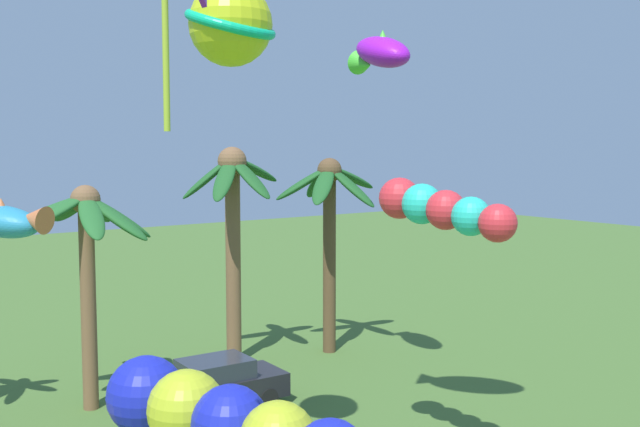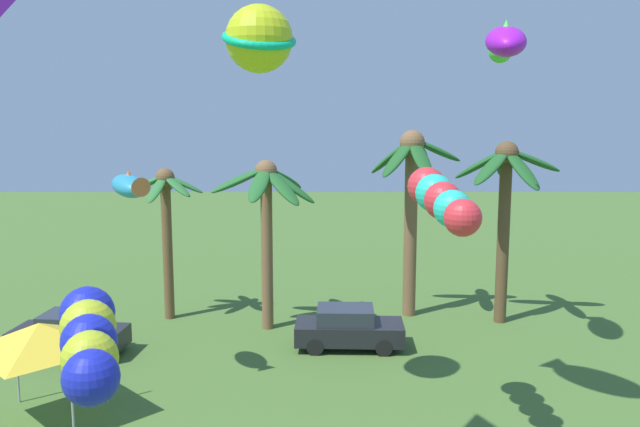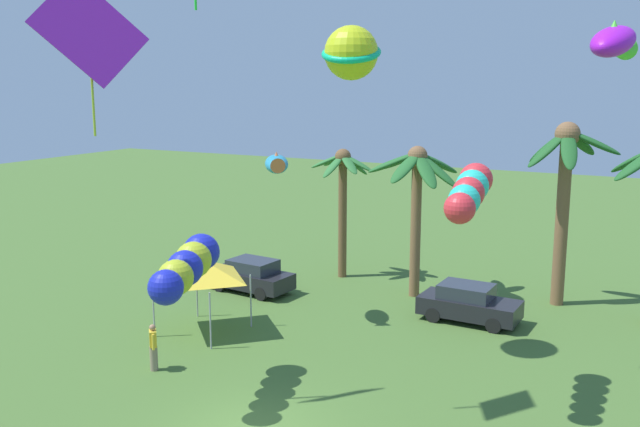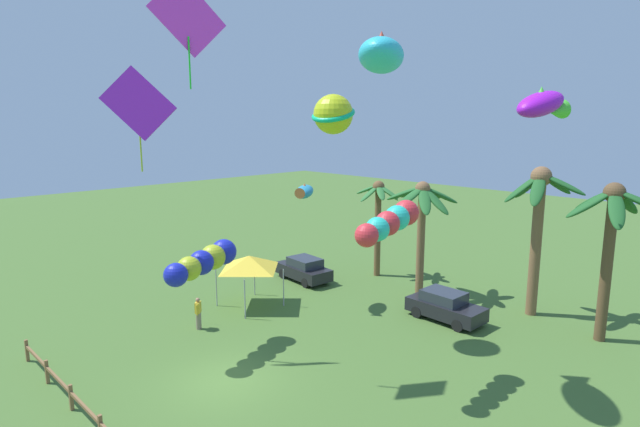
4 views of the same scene
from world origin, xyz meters
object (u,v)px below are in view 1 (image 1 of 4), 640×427
(kite_fish_1, at_px, (380,53))
(kite_tube_7, at_px, (218,420))
(parked_car_1, at_px, (219,384))
(kite_ball_4, at_px, (231,24))
(kite_tube_2, at_px, (439,208))
(palm_tree_3, at_px, (233,208))
(kite_fish_6, at_px, (6,220))
(palm_tree_0, at_px, (86,237))
(palm_tree_2, at_px, (330,209))

(kite_fish_1, distance_m, kite_tube_7, 15.13)
(parked_car_1, xyz_separation_m, kite_fish_1, (4.81, -1.63, 9.89))
(kite_ball_4, bearing_deg, kite_tube_2, -19.95)
(kite_fish_1, bearing_deg, kite_tube_7, -139.51)
(kite_ball_4, xyz_separation_m, kite_tube_7, (-2.97, -4.88, -6.23))
(kite_fish_1, xyz_separation_m, kite_tube_7, (-10.37, -8.85, -6.57))
(palm_tree_3, height_order, kite_fish_6, palm_tree_3)
(parked_car_1, distance_m, kite_fish_1, 11.12)
(kite_tube_7, bearing_deg, kite_tube_2, 23.71)
(parked_car_1, distance_m, kite_fish_6, 9.38)
(palm_tree_3, distance_m, parked_car_1, 6.83)
(kite_fish_1, height_order, kite_ball_4, kite_fish_1)
(parked_car_1, relative_size, kite_tube_7, 0.96)
(parked_car_1, xyz_separation_m, kite_tube_2, (1.88, -7.21, 5.65))
(kite_fish_1, height_order, kite_tube_7, kite_fish_1)
(palm_tree_0, xyz_separation_m, palm_tree_2, (9.46, 0.79, 0.28))
(palm_tree_3, distance_m, kite_fish_6, 12.07)
(kite_tube_2, xyz_separation_m, kite_ball_4, (-4.46, 1.62, 3.91))
(palm_tree_3, bearing_deg, parked_car_1, -124.87)
(kite_fish_1, bearing_deg, kite_ball_4, -151.78)
(palm_tree_0, bearing_deg, kite_fish_1, -25.97)
(palm_tree_2, relative_size, kite_fish_6, 3.55)
(kite_fish_6, bearing_deg, parked_car_1, 28.50)
(palm_tree_3, height_order, kite_tube_2, palm_tree_3)
(kite_tube_2, bearing_deg, kite_tube_7, -156.29)
(kite_fish_6, bearing_deg, kite_ball_4, -26.25)
(palm_tree_0, relative_size, kite_tube_2, 1.84)
(kite_fish_1, relative_size, kite_tube_2, 0.83)
(kite_ball_4, bearing_deg, palm_tree_2, 43.98)
(palm_tree_3, bearing_deg, kite_tube_2, -94.50)
(parked_car_1, height_order, kite_fish_6, kite_fish_6)
(parked_car_1, relative_size, kite_fish_6, 1.90)
(kite_fish_6, distance_m, kite_tube_7, 7.32)
(parked_car_1, bearing_deg, palm_tree_2, 25.48)
(palm_tree_0, height_order, palm_tree_3, palm_tree_3)
(palm_tree_0, height_order, kite_fish_6, kite_fish_6)
(kite_fish_1, xyz_separation_m, kite_tube_2, (-2.94, -5.59, -4.24))
(palm_tree_2, xyz_separation_m, kite_fish_6, (-12.98, -6.63, 0.87))
(palm_tree_2, distance_m, kite_ball_4, 13.33)
(palm_tree_0, bearing_deg, palm_tree_3, 16.36)
(kite_tube_2, height_order, kite_fish_6, kite_tube_2)
(parked_car_1, distance_m, kite_tube_2, 9.35)
(kite_tube_2, relative_size, kite_fish_6, 1.75)
(palm_tree_3, xyz_separation_m, kite_ball_4, (-5.34, -9.55, 4.71))
(parked_car_1, height_order, kite_tube_7, kite_tube_7)
(palm_tree_3, relative_size, kite_fish_1, 2.57)
(kite_fish_1, height_order, kite_tube_2, kite_fish_1)
(parked_car_1, bearing_deg, kite_fish_6, -151.50)
(kite_ball_4, height_order, kite_tube_7, kite_ball_4)
(palm_tree_2, relative_size, kite_fish_1, 2.43)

